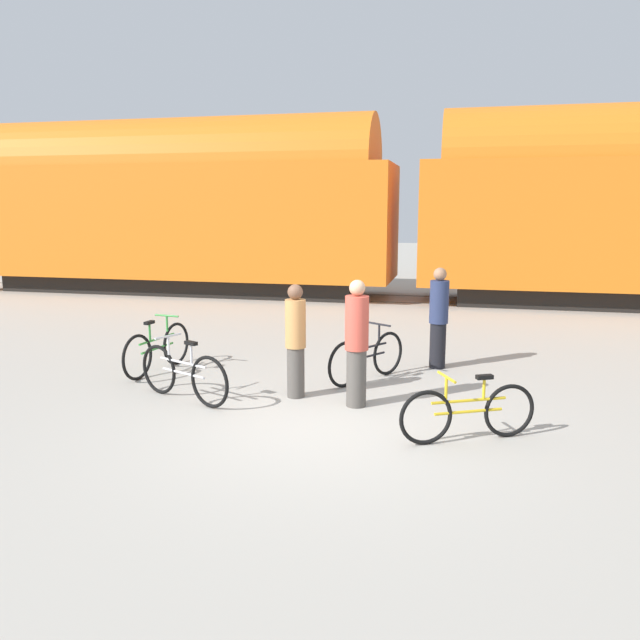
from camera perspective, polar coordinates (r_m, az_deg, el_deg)
ground_plane at (r=8.04m, az=0.49°, el=-9.62°), size 80.00×80.00×0.00m
freight_train at (r=18.62m, az=8.05°, el=10.57°), size 28.22×3.09×5.43m
rail_near at (r=18.11m, az=7.62°, el=1.60°), size 40.22×0.07×0.01m
rail_far at (r=19.52m, az=8.02°, el=2.23°), size 40.22×0.07×0.01m
bicycle_silver at (r=9.13m, az=-12.40°, el=-4.84°), size 1.68×0.81×0.92m
bicycle_black at (r=9.94m, az=4.33°, el=-3.43°), size 0.99×1.51×0.90m
bicycle_green at (r=10.78m, az=-14.62°, el=-2.57°), size 0.46×1.81×0.93m
bicycle_yellow at (r=7.64m, az=13.40°, el=-8.21°), size 1.58×0.81×0.82m
person_in_navy at (r=10.79m, az=10.79°, el=0.21°), size 0.32×0.32×1.73m
person_in_tan at (r=8.98m, az=-2.25°, el=-1.87°), size 0.30×0.30×1.66m
person_in_red at (r=8.56m, az=3.37°, el=-2.13°), size 0.33×0.33×1.77m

